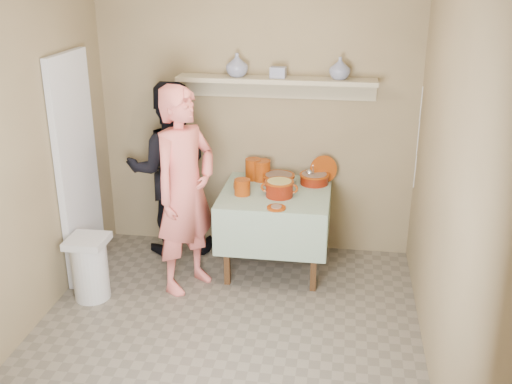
% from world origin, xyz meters
% --- Properties ---
extents(ground, '(3.50, 3.50, 0.00)m').
position_xyz_m(ground, '(0.00, 0.00, 0.00)').
color(ground, '#6D6355').
rests_on(ground, ground).
extents(tile_panel, '(0.06, 0.70, 2.00)m').
position_xyz_m(tile_panel, '(-1.46, 0.95, 1.00)').
color(tile_panel, silver).
rests_on(tile_panel, ground).
extents(plate_stack_a, '(0.15, 0.15, 0.20)m').
position_xyz_m(plate_stack_a, '(-0.00, 1.57, 0.86)').
color(plate_stack_a, '#802C07').
rests_on(plate_stack_a, serving_table).
extents(plate_stack_b, '(0.16, 0.16, 0.19)m').
position_xyz_m(plate_stack_b, '(0.08, 1.55, 0.86)').
color(plate_stack_b, '#802C07').
rests_on(plate_stack_b, serving_table).
extents(bowl_stack, '(0.14, 0.14, 0.14)m').
position_xyz_m(bowl_stack, '(-0.03, 1.15, 0.83)').
color(bowl_stack, '#802C07').
rests_on(bowl_stack, serving_table).
extents(empty_bowl, '(0.15, 0.15, 0.05)m').
position_xyz_m(empty_bowl, '(-0.07, 1.32, 0.78)').
color(empty_bowl, '#802C07').
rests_on(empty_bowl, serving_table).
extents(propped_lid, '(0.27, 0.17, 0.26)m').
position_xyz_m(propped_lid, '(0.66, 1.60, 0.88)').
color(propped_lid, '#802C07').
rests_on(propped_lid, serving_table).
extents(vase_right, '(0.24, 0.24, 0.19)m').
position_xyz_m(vase_right, '(0.76, 1.62, 1.82)').
color(vase_right, navy).
rests_on(vase_right, wall_shelf).
extents(vase_left, '(0.28, 0.28, 0.21)m').
position_xyz_m(vase_left, '(-0.15, 1.62, 1.82)').
color(vase_left, navy).
rests_on(vase_left, wall_shelf).
extents(ceramic_box, '(0.14, 0.11, 0.10)m').
position_xyz_m(ceramic_box, '(0.22, 1.61, 1.77)').
color(ceramic_box, navy).
rests_on(ceramic_box, wall_shelf).
extents(person_cook, '(0.70, 0.78, 1.79)m').
position_xyz_m(person_cook, '(-0.46, 0.83, 0.89)').
color(person_cook, '#E76B64').
rests_on(person_cook, ground).
extents(person_helper, '(0.98, 0.86, 1.68)m').
position_xyz_m(person_helper, '(-0.80, 1.51, 0.84)').
color(person_helper, black).
rests_on(person_helper, ground).
extents(room_shell, '(3.04, 3.54, 2.62)m').
position_xyz_m(room_shell, '(0.00, 0.00, 1.61)').
color(room_shell, '#8E7B57').
rests_on(room_shell, ground).
extents(serving_table, '(0.97, 0.97, 0.76)m').
position_xyz_m(serving_table, '(0.25, 1.28, 0.64)').
color(serving_table, '#4C2D16').
rests_on(serving_table, ground).
extents(cazuela_meat_a, '(0.30, 0.30, 0.10)m').
position_xyz_m(cazuela_meat_a, '(0.26, 1.46, 0.82)').
color(cazuela_meat_a, '#5F1309').
rests_on(cazuela_meat_a, serving_table).
extents(cazuela_meat_b, '(0.28, 0.28, 0.10)m').
position_xyz_m(cazuela_meat_b, '(0.58, 1.53, 0.82)').
color(cazuela_meat_b, '#5F1309').
rests_on(cazuela_meat_b, serving_table).
extents(ladle, '(0.08, 0.26, 0.19)m').
position_xyz_m(ladle, '(0.54, 1.52, 0.87)').
color(ladle, silver).
rests_on(ladle, cazuela_meat_b).
extents(cazuela_rice, '(0.33, 0.25, 0.14)m').
position_xyz_m(cazuela_rice, '(0.29, 1.17, 0.85)').
color(cazuela_rice, '#5F1309').
rests_on(cazuela_rice, serving_table).
extents(front_plate, '(0.16, 0.16, 0.03)m').
position_xyz_m(front_plate, '(0.30, 0.87, 0.77)').
color(front_plate, '#802C07').
rests_on(front_plate, serving_table).
extents(wall_shelf, '(1.80, 0.25, 0.21)m').
position_xyz_m(wall_shelf, '(0.20, 1.65, 1.67)').
color(wall_shelf, tan).
rests_on(wall_shelf, room_shell).
extents(trash_bin, '(0.32, 0.32, 0.56)m').
position_xyz_m(trash_bin, '(-1.23, 0.50, 0.28)').
color(trash_bin, silver).
rests_on(trash_bin, ground).
extents(electrical_cord, '(0.01, 0.05, 0.90)m').
position_xyz_m(electrical_cord, '(1.47, 1.48, 1.25)').
color(electrical_cord, silver).
rests_on(electrical_cord, wall_shelf).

